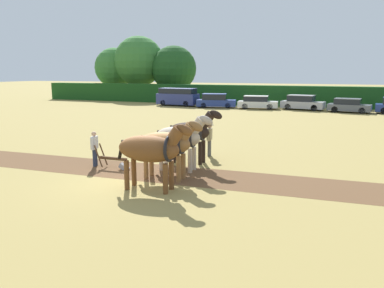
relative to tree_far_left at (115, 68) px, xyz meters
The scene contains 18 objects.
ground_plane 47.19m from the tree_far_left, 56.41° to the right, with size 240.00×240.00×0.00m, color #998447.
plowed_furrow_strip 44.29m from the tree_far_left, 59.27° to the right, with size 28.16×2.64×0.01m, color brown.
hedgerow 26.72m from the tree_far_left, 11.34° to the right, with size 66.45×1.70×2.43m, color #194719.
tree_far_left is the anchor object (origin of this frame).
tree_left 4.44m from the tree_far_left, ahead, with size 7.49×7.49×9.35m.
tree_center_left 9.85m from the tree_far_left, ahead, with size 6.71×6.71×7.86m.
draft_horse_lead_left 48.14m from the tree_far_left, 55.91° to the right, with size 2.89×1.07×2.46m.
draft_horse_lead_right 46.96m from the tree_far_left, 55.01° to the right, with size 2.73×1.00×2.39m.
draft_horse_trail_left 45.79m from the tree_far_left, 54.06° to the right, with size 2.67×1.02×2.44m.
draft_horse_trail_right 44.64m from the tree_far_left, 53.06° to the right, with size 2.67×0.97×2.51m.
plow 45.07m from the tree_far_left, 57.40° to the right, with size 1.56×0.48×1.13m.
farmer_at_plow 44.31m from the tree_far_left, 58.55° to the right, with size 0.32×0.61×1.53m.
farmer_beside_team 43.58m from the tree_far_left, 51.42° to the right, with size 0.41×0.64×1.64m.
parked_van 17.74m from the tree_far_left, 32.20° to the right, with size 5.18×2.34×2.11m.
parked_car_left 22.40m from the tree_far_left, 26.59° to the right, with size 4.71×2.60×1.60m.
parked_car_center_left 26.58m from the tree_far_left, 21.38° to the right, with size 4.51×2.26×1.45m.
parked_car_center 30.82m from the tree_far_left, 16.97° to the right, with size 4.72×2.49×1.60m.
parked_car_center_right 35.51m from the tree_far_left, 16.19° to the right, with size 4.33×2.44×1.41m.
Camera 1 is at (6.82, -11.91, 4.09)m, focal length 35.00 mm.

